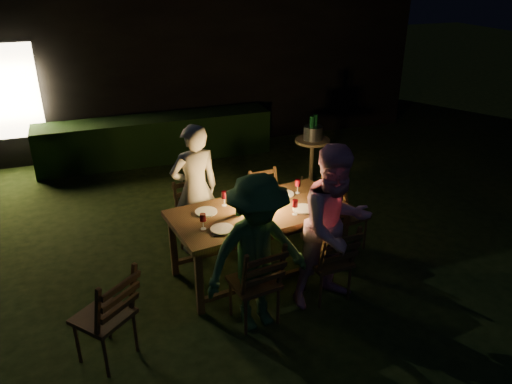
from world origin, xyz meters
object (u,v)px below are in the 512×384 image
object	(u,v)px
chair_spare	(107,331)
chair_near_left	(255,296)
person_opp_left	(257,254)
lantern	(261,195)
bottle_table	(239,203)
side_table	(312,145)
chair_end	(344,226)
person_house_side	(195,190)
dining_table	(259,216)
chair_far_right	(268,215)
bottle_bucket_a	(311,131)
ice_bucket	(313,133)
chair_far_left	(199,230)
bottle_bucket_b	(315,129)
chair_near_right	(328,273)
person_opp_right	(335,227)

from	to	relation	value
chair_spare	chair_near_left	bearing A→B (deg)	-38.28
person_opp_left	lantern	distance (m)	1.02
bottle_table	side_table	world-z (taller)	bottle_table
chair_near_left	person_opp_left	size ratio (longest dim) A/B	0.61
chair_end	person_house_side	bearing A→B (deg)	-119.19
chair_end	person_opp_left	xyz separation A→B (m)	(-1.56, -1.03, 0.52)
chair_near_left	dining_table	bearing A→B (deg)	59.19
chair_far_right	bottle_table	bearing A→B (deg)	47.33
bottle_table	chair_far_right	bearing A→B (deg)	51.38
bottle_bucket_a	chair_end	bearing A→B (deg)	-102.84
chair_end	ice_bucket	xyz separation A→B (m)	(0.50, 1.99, 0.56)
chair_far_right	chair_spare	distance (m)	2.81
lantern	bottle_bucket_a	distance (m)	2.62
dining_table	chair_far_left	xyz separation A→B (m)	(-0.55, 0.70, -0.45)
chair_end	person_house_side	distance (m)	1.94
dining_table	chair_end	world-z (taller)	chair_end
chair_spare	dining_table	bearing A→B (deg)	-14.10
chair_far_left	bottle_bucket_b	world-z (taller)	bottle_bucket_b
chair_spare	lantern	xyz separation A→B (m)	(1.83, 0.92, 0.67)
chair_end	person_house_side	xyz separation A→B (m)	(-1.77, 0.59, 0.53)
chair_near_right	chair_spare	size ratio (longest dim) A/B	0.94
chair_spare	bottle_bucket_b	distance (m)	4.73
person_opp_right	lantern	bearing A→B (deg)	114.69
bottle_table	ice_bucket	bearing A→B (deg)	48.11
chair_near_left	chair_spare	distance (m)	1.45
chair_far_left	side_table	size ratio (longest dim) A/B	1.26
person_house_side	chair_near_left	bearing A→B (deg)	90.01
person_opp_right	person_house_side	bearing A→B (deg)	118.76
chair_far_right	chair_end	size ratio (longest dim) A/B	0.89
person_opp_right	bottle_bucket_a	size ratio (longest dim) A/B	5.56
chair_near_left	lantern	size ratio (longest dim) A/B	2.87
chair_far_left	bottle_bucket_a	distance (m)	2.70
dining_table	person_opp_right	world-z (taller)	person_opp_right
chair_far_left	person_house_side	world-z (taller)	person_house_side
chair_spare	person_opp_left	world-z (taller)	person_opp_left
chair_spare	person_house_side	size ratio (longest dim) A/B	0.62
chair_near_left	person_house_side	world-z (taller)	person_house_side
chair_near_left	person_opp_left	bearing A→B (deg)	-90.78
person_opp_right	bottle_bucket_b	world-z (taller)	person_opp_right
chair_end	bottle_bucket_a	distance (m)	2.09
person_opp_right	bottle_bucket_b	distance (m)	3.19
chair_spare	bottle_bucket_b	size ratio (longest dim) A/B	3.21
chair_far_left	lantern	world-z (taller)	lantern
chair_far_right	lantern	xyz separation A→B (m)	(-0.40, -0.78, 0.71)
person_opp_left	lantern	bearing A→B (deg)	60.11
bottle_table	person_opp_right	bearing A→B (deg)	-41.94
lantern	bottle_bucket_a	world-z (taller)	lantern
chair_near_right	dining_table	bearing A→B (deg)	124.50
chair_far_left	chair_spare	distance (m)	2.00
chair_far_left	person_opp_left	xyz separation A→B (m)	(0.21, -1.58, 0.53)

